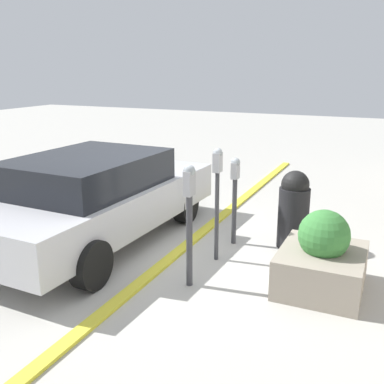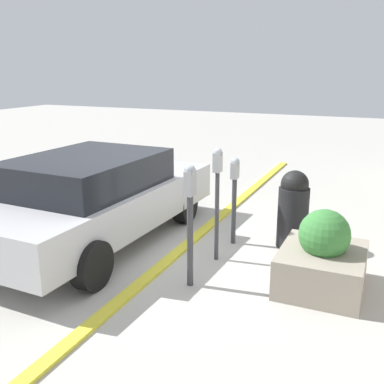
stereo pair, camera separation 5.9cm
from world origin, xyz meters
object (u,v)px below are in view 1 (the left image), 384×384
object	(u,v)px
parking_meter_middle	(235,188)
parking_meter_nearest	(189,209)
parking_meter_second	(217,185)
trash_bin	(294,209)
planter_box	(322,260)
parked_car_front	(95,196)

from	to	relation	value
parking_meter_middle	parking_meter_nearest	bearing A→B (deg)	178.51
parking_meter_second	trash_bin	size ratio (longest dim) A/B	1.35
trash_bin	parking_meter_nearest	bearing A→B (deg)	153.38
planter_box	trash_bin	xyz separation A→B (m)	(1.15, 0.59, 0.21)
parked_car_front	parking_meter_second	bearing A→B (deg)	-84.22
parked_car_front	parking_meter_middle	bearing A→B (deg)	-65.75
parking_meter_nearest	parking_meter_second	size ratio (longest dim) A/B	0.96
parking_meter_middle	planter_box	distance (m)	1.77
parking_meter_nearest	trash_bin	bearing A→B (deg)	-26.62
parked_car_front	trash_bin	bearing A→B (deg)	-67.75
planter_box	parked_car_front	world-z (taller)	parked_car_front
planter_box	trash_bin	distance (m)	1.31
planter_box	parking_meter_second	bearing A→B (deg)	79.70
parking_meter_nearest	planter_box	size ratio (longest dim) A/B	1.31
parked_car_front	planter_box	bearing A→B (deg)	-90.33
trash_bin	planter_box	bearing A→B (deg)	-152.66
parking_meter_second	parking_meter_middle	bearing A→B (deg)	-1.75
parking_meter_second	parked_car_front	bearing A→B (deg)	93.78
parking_meter_nearest	parking_meter_second	bearing A→B (deg)	-1.29
planter_box	parking_meter_middle	bearing A→B (deg)	57.03
planter_box	parked_car_front	size ratio (longest dim) A/B	0.26
parking_meter_middle	planter_box	bearing A→B (deg)	-122.97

